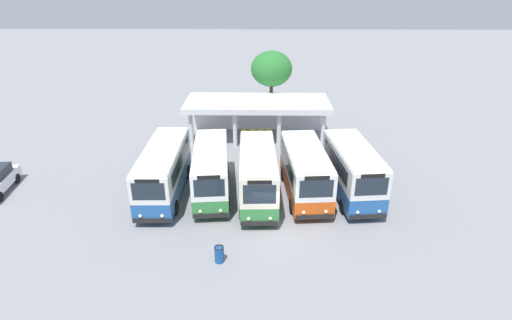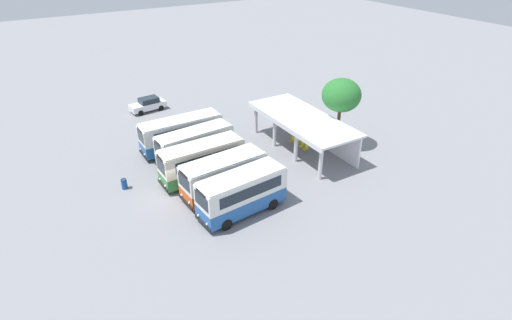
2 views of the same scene
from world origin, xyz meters
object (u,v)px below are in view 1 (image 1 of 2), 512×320
object	(u,v)px
city_bus_fourth_amber	(305,170)
litter_bin_apron	(219,254)
city_bus_middle_cream	(258,173)
city_bus_fifth_blue	(353,170)
waiting_chair_end_by_column	(244,133)
waiting_chair_fourth_seat	(269,133)
city_bus_nearest_orange	(164,169)
waiting_chair_second_from_end	(252,133)
waiting_chair_middle_seat	(261,133)
city_bus_second_in_row	(211,169)

from	to	relation	value
city_bus_fourth_amber	litter_bin_apron	xyz separation A→B (m)	(-4.92, -6.96, -1.34)
city_bus_middle_cream	city_bus_fourth_amber	bearing A→B (deg)	10.66
city_bus_fifth_blue	waiting_chair_end_by_column	xyz separation A→B (m)	(-7.41, 9.92, -1.34)
waiting_chair_fourth_seat	litter_bin_apron	world-z (taller)	litter_bin_apron
city_bus_fourth_amber	city_bus_nearest_orange	bearing A→B (deg)	-179.66
city_bus_middle_cream	waiting_chair_second_from_end	size ratio (longest dim) A/B	8.75
city_bus_middle_cream	waiting_chair_second_from_end	world-z (taller)	city_bus_middle_cream
waiting_chair_end_by_column	waiting_chair_fourth_seat	bearing A→B (deg)	2.38
city_bus_nearest_orange	waiting_chair_end_by_column	bearing A→B (deg)	64.48
city_bus_nearest_orange	city_bus_fourth_amber	world-z (taller)	city_bus_nearest_orange
waiting_chair_fourth_seat	city_bus_fifth_blue	bearing A→B (deg)	-62.42
city_bus_nearest_orange	litter_bin_apron	bearing A→B (deg)	-58.66
city_bus_nearest_orange	waiting_chair_middle_seat	xyz separation A→B (m)	(6.22, 10.12, -1.29)
waiting_chair_second_from_end	litter_bin_apron	world-z (taller)	litter_bin_apron
city_bus_middle_cream	waiting_chair_fourth_seat	bearing A→B (deg)	85.37
waiting_chair_fourth_seat	city_bus_middle_cream	bearing A→B (deg)	-94.63
city_bus_nearest_orange	city_bus_fifth_blue	world-z (taller)	city_bus_fifth_blue
city_bus_second_in_row	waiting_chair_middle_seat	world-z (taller)	city_bus_second_in_row
city_bus_middle_cream	waiting_chair_fourth_seat	size ratio (longest dim) A/B	8.75
city_bus_middle_cream	city_bus_fifth_blue	bearing A→B (deg)	5.47
waiting_chair_end_by_column	waiting_chair_second_from_end	distance (m)	0.74
waiting_chair_middle_seat	litter_bin_apron	size ratio (longest dim) A/B	0.96
waiting_chair_second_from_end	waiting_chair_fourth_seat	bearing A→B (deg)	-1.44
waiting_chair_second_from_end	waiting_chair_end_by_column	bearing A→B (deg)	-170.07
city_bus_nearest_orange	city_bus_fifth_blue	distance (m)	12.17
waiting_chair_second_from_end	litter_bin_apron	xyz separation A→B (m)	(-1.28, -17.02, -0.07)
city_bus_second_in_row	city_bus_fourth_amber	bearing A→B (deg)	-0.85
city_bus_middle_cream	waiting_chair_middle_seat	xyz separation A→B (m)	(0.13, 10.64, -1.32)
city_bus_fourth_amber	litter_bin_apron	distance (m)	8.63
waiting_chair_middle_seat	litter_bin_apron	world-z (taller)	litter_bin_apron
city_bus_second_in_row	city_bus_middle_cream	xyz separation A→B (m)	(3.04, -0.66, 0.05)
waiting_chair_second_from_end	litter_bin_apron	size ratio (longest dim) A/B	0.96
city_bus_fifth_blue	waiting_chair_end_by_column	distance (m)	12.45
waiting_chair_second_from_end	city_bus_nearest_orange	bearing A→B (deg)	-118.51
city_bus_fifth_blue	city_bus_nearest_orange	bearing A→B (deg)	-179.70
waiting_chair_second_from_end	city_bus_middle_cream	bearing A→B (deg)	-86.80
waiting_chair_second_from_end	waiting_chair_fourth_seat	world-z (taller)	same
waiting_chair_end_by_column	litter_bin_apron	size ratio (longest dim) A/B	0.96
city_bus_nearest_orange	waiting_chair_fourth_seat	bearing A→B (deg)	55.42
city_bus_fourth_amber	litter_bin_apron	size ratio (longest dim) A/B	8.09
waiting_chair_end_by_column	city_bus_second_in_row	bearing A→B (deg)	-99.92
waiting_chair_end_by_column	waiting_chair_fourth_seat	distance (m)	2.18
city_bus_middle_cream	waiting_chair_end_by_column	distance (m)	10.66
city_bus_second_in_row	waiting_chair_fourth_seat	world-z (taller)	city_bus_second_in_row
city_bus_fourth_amber	waiting_chair_fourth_seat	world-z (taller)	city_bus_fourth_amber
city_bus_second_in_row	city_bus_fifth_blue	distance (m)	9.13
waiting_chair_end_by_column	city_bus_fourth_amber	bearing A→B (deg)	-66.27
city_bus_second_in_row	city_bus_fifth_blue	size ratio (longest dim) A/B	1.03
litter_bin_apron	waiting_chair_end_by_column	bearing A→B (deg)	88.11
waiting_chair_middle_seat	waiting_chair_second_from_end	bearing A→B (deg)	-178.73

